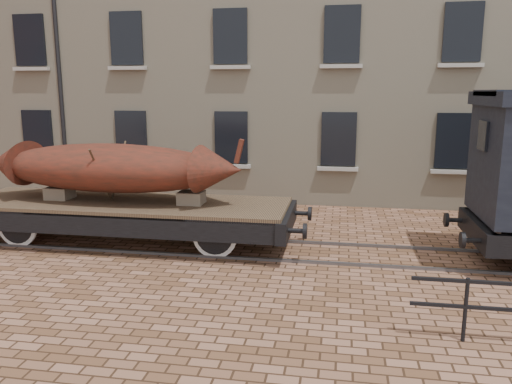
# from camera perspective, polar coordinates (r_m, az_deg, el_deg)

# --- Properties ---
(ground) EXTENTS (90.00, 90.00, 0.00)m
(ground) POSITION_cam_1_polar(r_m,az_deg,el_deg) (11.79, 3.94, -6.83)
(ground) COLOR brown
(warehouse_cream) EXTENTS (40.00, 10.19, 14.00)m
(warehouse_cream) POSITION_cam_1_polar(r_m,az_deg,el_deg) (21.48, 15.68, 19.90)
(warehouse_cream) COLOR beige
(warehouse_cream) RESTS_ON ground
(rail_track) EXTENTS (30.00, 1.52, 0.06)m
(rail_track) POSITION_cam_1_polar(r_m,az_deg,el_deg) (11.78, 3.95, -6.69)
(rail_track) COLOR #59595E
(rail_track) RESTS_ON ground
(flatcar_wagon) EXTENTS (9.01, 2.44, 1.36)m
(flatcar_wagon) POSITION_cam_1_polar(r_m,az_deg,el_deg) (12.61, -14.76, -1.97)
(flatcar_wagon) COLOR brown
(flatcar_wagon) RESTS_ON ground
(iron_boat) EXTENTS (6.67, 2.04, 1.59)m
(iron_boat) POSITION_cam_1_polar(r_m,az_deg,el_deg) (12.56, -16.34, 2.71)
(iron_boat) COLOR maroon
(iron_boat) RESTS_ON flatcar_wagon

